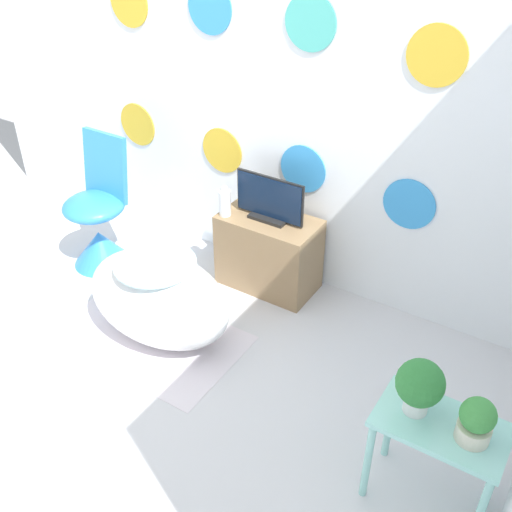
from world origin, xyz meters
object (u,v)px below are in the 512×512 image
at_px(potted_plant_right, 476,421).
at_px(tv, 269,201).
at_px(chair, 99,226).
at_px(vase, 225,203).
at_px(bathtub, 159,298).
at_px(potted_plant_left, 420,385).

bearing_deg(potted_plant_right, tv, 146.96).
bearing_deg(chair, vase, 18.51).
height_order(chair, potted_plant_right, chair).
bearing_deg(tv, bathtub, -110.11).
xyz_separation_m(chair, vase, (0.81, 0.27, 0.28)).
relative_size(chair, potted_plant_left, 3.54).
distance_m(chair, tv, 1.16).
height_order(chair, tv, chair).
height_order(tv, vase, tv).
xyz_separation_m(chair, potted_plant_left, (2.27, -0.55, 0.33)).
xyz_separation_m(bathtub, potted_plant_right, (1.71, -0.23, 0.31)).
relative_size(tv, vase, 2.41).
xyz_separation_m(tv, potted_plant_right, (1.45, -0.94, -0.03)).
bearing_deg(bathtub, chair, 156.29).
relative_size(tv, potted_plant_right, 2.27).
xyz_separation_m(tv, vase, (-0.24, -0.10, -0.04)).
height_order(bathtub, potted_plant_right, potted_plant_right).
height_order(bathtub, potted_plant_left, potted_plant_left).
height_order(chair, potted_plant_left, chair).
bearing_deg(potted_plant_left, tv, 142.95).
distance_m(tv, potted_plant_right, 1.73).
xyz_separation_m(potted_plant_left, potted_plant_right, (0.22, -0.02, -0.04)).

